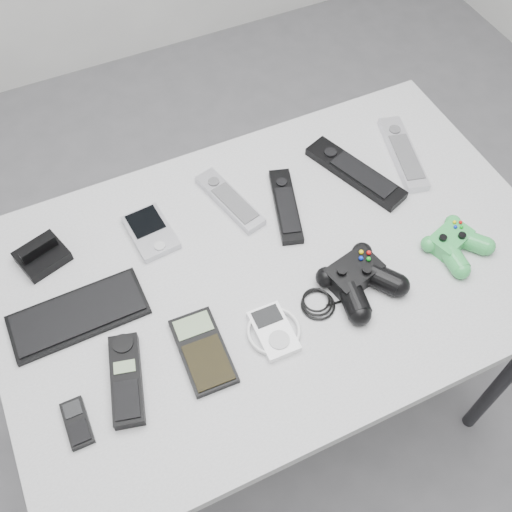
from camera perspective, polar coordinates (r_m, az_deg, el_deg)
name	(u,v)px	position (r m, az deg, el deg)	size (l,w,h in m)	color
floor	(288,374)	(1.96, 3.03, -11.18)	(3.50, 3.50, 0.00)	slate
desk	(275,281)	(1.29, 1.86, -2.42)	(1.15, 0.74, 0.77)	#9A9A9C
pda_keyboard	(78,314)	(1.21, -16.57, -5.36)	(0.26, 0.11, 0.02)	black
dock_bracket	(40,252)	(1.30, -19.85, 0.32)	(0.09, 0.08, 0.05)	black
pda	(151,232)	(1.29, -10.00, 2.28)	(0.08, 0.13, 0.02)	#ACACB4
remote_silver_a	(230,200)	(1.32, -2.53, 5.37)	(0.05, 0.19, 0.02)	#ACACB4
remote_black_a	(286,205)	(1.31, 2.85, 4.85)	(0.05, 0.20, 0.02)	black
remote_black_b	(355,172)	(1.39, 9.43, 7.88)	(0.06, 0.25, 0.02)	black
remote_silver_b	(403,153)	(1.46, 13.83, 9.53)	(0.05, 0.23, 0.02)	silver
mobile_phone	(77,423)	(1.12, -16.68, -14.98)	(0.04, 0.09, 0.02)	black
cordless_handset	(126,379)	(1.12, -12.25, -11.41)	(0.05, 0.17, 0.03)	black
calculator	(203,351)	(1.13, -5.07, -8.97)	(0.08, 0.16, 0.02)	black
mp3_player	(274,331)	(1.14, 1.69, -7.14)	(0.10, 0.11, 0.02)	white
controller_black	(359,278)	(1.20, 9.78, -2.04)	(0.26, 0.16, 0.05)	black
controller_green	(455,242)	(1.31, 18.44, 1.24)	(0.12, 0.13, 0.04)	green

